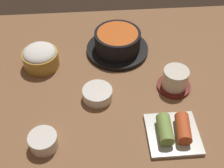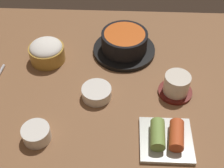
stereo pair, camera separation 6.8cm
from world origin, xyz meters
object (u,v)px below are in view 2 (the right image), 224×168
at_px(stone_pot, 124,43).
at_px(rice_bowl, 47,51).
at_px(kimchi_plate, 167,137).
at_px(side_bowl_near, 36,133).
at_px(banchan_cup_center, 97,92).
at_px(tea_cup_with_saucer, 176,85).

bearing_deg(stone_pot, rice_bowl, -168.37).
relative_size(stone_pot, kimchi_plate, 1.54).
bearing_deg(side_bowl_near, banchan_cup_center, 46.68).
height_order(stone_pot, tea_cup_with_saucer, stone_pot).
bearing_deg(banchan_cup_center, rice_bowl, 138.09).
bearing_deg(banchan_cup_center, tea_cup_with_saucer, 6.19).
height_order(stone_pot, banchan_cup_center, stone_pot).
xyz_separation_m(stone_pot, tea_cup_with_saucer, (0.14, -0.17, -0.00)).
bearing_deg(side_bowl_near, rice_bowl, 95.68).
distance_m(kimchi_plate, side_bowl_near, 0.30).
xyz_separation_m(kimchi_plate, side_bowl_near, (-0.30, -0.00, 0.00)).
distance_m(tea_cup_with_saucer, banchan_cup_center, 0.21).
bearing_deg(banchan_cup_center, side_bowl_near, -133.32).
relative_size(tea_cup_with_saucer, banchan_cup_center, 1.16).
relative_size(stone_pot, banchan_cup_center, 2.40).
bearing_deg(kimchi_plate, tea_cup_with_saucer, 76.73).
height_order(tea_cup_with_saucer, side_bowl_near, tea_cup_with_saucer).
distance_m(stone_pot, kimchi_plate, 0.34).
relative_size(rice_bowl, banchan_cup_center, 1.31).
bearing_deg(tea_cup_with_saucer, rice_bowl, 162.07).
relative_size(rice_bowl, side_bowl_near, 1.56).
bearing_deg(side_bowl_near, stone_pot, 58.53).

